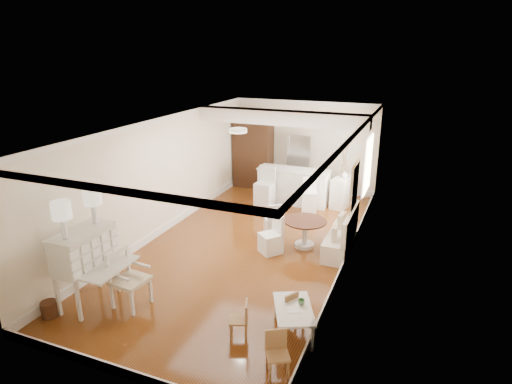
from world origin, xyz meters
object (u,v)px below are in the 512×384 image
Objects in this scene: kids_chair_c at (278,354)px; pantry_cabinet at (253,152)px; wicker_basket at (49,309)px; kids_chair_a at (238,319)px; kids_table at (293,321)px; breakfast_counter at (293,186)px; bar_stool_right at (309,196)px; fridge at (310,165)px; kids_chair_b at (286,306)px; secretary_bureau at (86,267)px; dining_table at (305,234)px; bar_stool_left at (265,188)px; sideboard at (342,192)px; gustavian_armchair at (130,279)px; slip_chair_far at (274,219)px; slip_chair_near at (271,234)px.

kids_chair_c is 8.61m from pantry_cabinet.
kids_chair_a reaches higher than wicker_basket.
breakfast_counter reaches higher than kids_table.
bar_stool_right is 1.79m from fridge.
kids_chair_b is (-0.20, 0.27, 0.06)m from kids_table.
secretary_bureau is 4.65m from dining_table.
fridge is at bearing 67.86° from bar_stool_left.
pantry_cabinet is 2.53× the size of sideboard.
wicker_basket is 0.15× the size of fridge.
fridge reaches higher than wicker_basket.
gustavian_armchair reaches higher than slip_chair_far.
wicker_basket is at bearing -85.40° from slip_chair_near.
gustavian_armchair reaches higher than kids_chair_c.
bar_stool_left is at bearing 154.12° from slip_chair_near.
slip_chair_near is (-1.31, 2.55, 0.20)m from kids_table.
bar_stool_left is 1.31× the size of sideboard.
breakfast_counter is at bearing 107.27° from kids_table.
bar_stool_left reaches higher than dining_table.
bar_stool_left reaches higher than kids_chair_b.
dining_table is 2.12m from bar_stool_right.
bar_stool_right is at bearing -43.94° from breakfast_counter.
wicker_basket is 8.00m from sideboard.
kids_chair_a is 0.30× the size of breakfast_counter.
sideboard is at bearing -147.22° from kids_chair_b.
kids_chair_a is 0.34× the size of fridge.
slip_chair_near is (2.64, 3.64, 0.30)m from wicker_basket.
bar_stool_right is (1.28, 0.06, -0.10)m from bar_stool_left.
dining_table is at bearing -67.60° from breakfast_counter.
kids_chair_b reaches higher than kids_table.
breakfast_counter is at bearing 73.14° from secretary_bureau.
breakfast_counter is (-1.02, 6.16, 0.21)m from kids_chair_a.
kids_chair_c is at bearing -74.50° from breakfast_counter.
kids_chair_c is 6.97m from breakfast_counter.
kids_chair_b is (3.75, 1.37, 0.16)m from wicker_basket.
fridge is at bearing -0.90° from pantry_cabinet.
slip_chair_far reaches higher than wicker_basket.
bar_stool_left reaches higher than kids_chair_c.
breakfast_counter is at bearing -4.41° from gustavian_armchair.
breakfast_counter is 1.14× the size of fridge.
gustavian_armchair is (0.74, 0.21, -0.19)m from secretary_bureau.
gustavian_armchair is 0.57× the size of fridge.
bar_stool_right reaches higher than slip_chair_far.
pantry_cabinet is at bearing 124.45° from bar_stool_left.
fridge is at bearing -137.45° from kids_chair_b.
bar_stool_left is (-2.49, 6.03, 0.27)m from kids_chair_c.
secretary_bureau is 0.78× the size of fridge.
sideboard is (1.37, 0.29, -0.08)m from breakfast_counter.
sideboard is at bearing 63.42° from secretary_bureau.
slip_chair_near is 2.79m from bar_stool_left.
dining_table is 0.81× the size of bar_stool_left.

